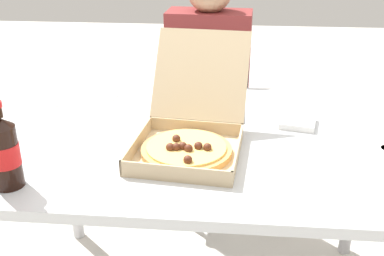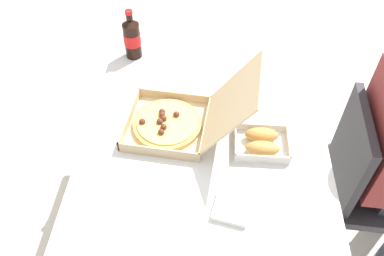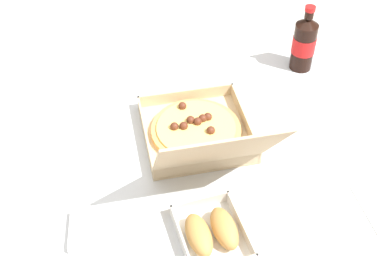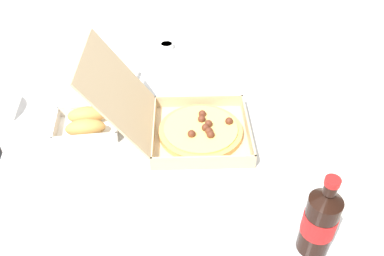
# 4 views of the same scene
# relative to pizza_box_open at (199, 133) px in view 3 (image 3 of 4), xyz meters

# --- Properties ---
(dining_table) EXTENTS (1.33, 0.88, 0.72)m
(dining_table) POSITION_rel_pizza_box_open_xyz_m (0.04, 0.10, -0.12)
(dining_table) COLOR silver
(dining_table) RESTS_ON ground_plane
(pizza_box_open) EXTENTS (0.34, 0.49, 0.29)m
(pizza_box_open) POSITION_rel_pizza_box_open_xyz_m (0.00, 0.00, 0.00)
(pizza_box_open) COLOR tan
(pizza_box_open) RESTS_ON dining_table
(bread_side_box) EXTENTS (0.15, 0.19, 0.06)m
(bread_side_box) POSITION_rel_pizza_box_open_xyz_m (0.07, 0.30, -0.02)
(bread_side_box) COLOR white
(bread_side_box) RESTS_ON dining_table
(cola_bottle) EXTENTS (0.07, 0.07, 0.22)m
(cola_bottle) POSITION_rel_pizza_box_open_xyz_m (-0.43, -0.23, 0.05)
(cola_bottle) COLOR black
(cola_bottle) RESTS_ON dining_table
(napkin_pile) EXTENTS (0.13, 0.13, 0.02)m
(napkin_pile) POSITION_rel_pizza_box_open_xyz_m (0.33, 0.20, -0.03)
(napkin_pile) COLOR white
(napkin_pile) RESTS_ON dining_table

